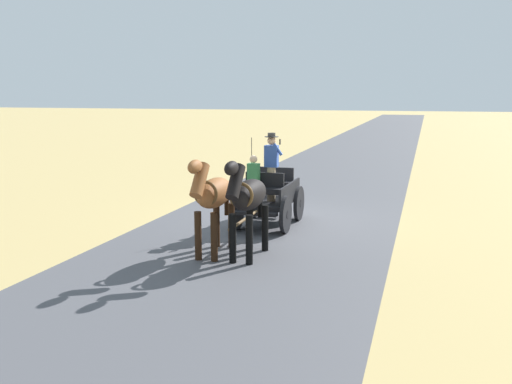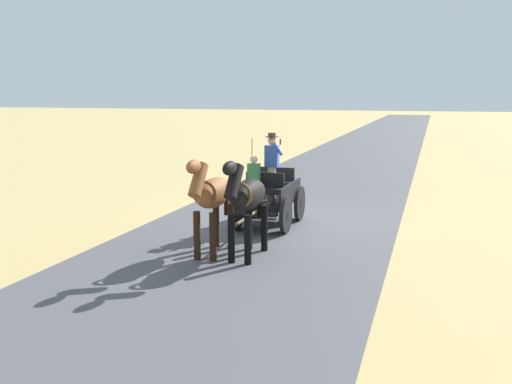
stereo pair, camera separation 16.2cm
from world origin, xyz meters
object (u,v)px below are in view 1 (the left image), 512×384
object	(u,v)px
horse_drawn_carriage	(268,196)
traffic_cone	(224,188)
horse_near_side	(248,198)
horse_off_side	(213,196)

from	to	relation	value
horse_drawn_carriage	traffic_cone	world-z (taller)	horse_drawn_carriage
horse_near_side	horse_off_side	xyz separation A→B (m)	(0.78, 0.00, 0.00)
horse_off_side	horse_drawn_carriage	bearing A→B (deg)	-97.29
horse_drawn_carriage	traffic_cone	size ratio (longest dim) A/B	9.00
horse_drawn_carriage	horse_off_side	world-z (taller)	horse_drawn_carriage
horse_off_side	traffic_cone	bearing A→B (deg)	-71.67
horse_near_side	traffic_cone	distance (m)	7.58
horse_near_side	traffic_cone	bearing A→B (deg)	-65.97
horse_drawn_carriage	traffic_cone	bearing A→B (deg)	-55.19
horse_off_side	traffic_cone	world-z (taller)	horse_off_side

